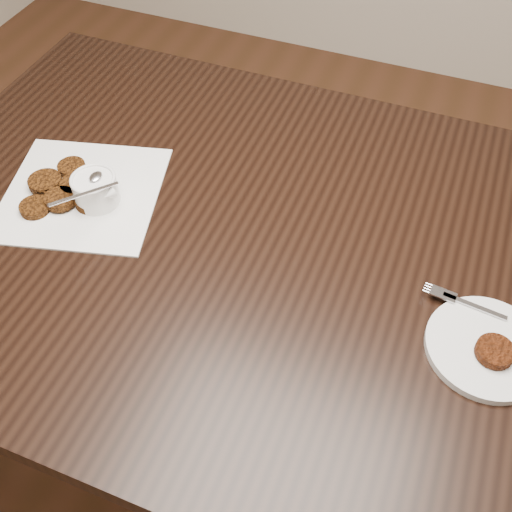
% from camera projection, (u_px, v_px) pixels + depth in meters
% --- Properties ---
extents(floor, '(4.00, 4.00, 0.00)m').
position_uv_depth(floor, '(254.00, 476.00, 1.53)').
color(floor, '#56301D').
rests_on(floor, ground).
extents(table, '(1.49, 0.96, 0.75)m').
position_uv_depth(table, '(279.00, 358.00, 1.33)').
color(table, black).
rests_on(table, floor).
extents(napkin, '(0.35, 0.35, 0.00)m').
position_uv_depth(napkin, '(82.00, 193.00, 1.13)').
color(napkin, white).
rests_on(napkin, table).
extents(sauce_ramekin, '(0.11, 0.11, 0.12)m').
position_uv_depth(sauce_ramekin, '(92.00, 177.00, 1.07)').
color(sauce_ramekin, white).
rests_on(sauce_ramekin, napkin).
extents(patty_cluster, '(0.23, 0.23, 0.02)m').
position_uv_depth(patty_cluster, '(62.00, 191.00, 1.11)').
color(patty_cluster, '#61310C').
rests_on(patty_cluster, napkin).
extents(plate_with_patty, '(0.20, 0.20, 0.03)m').
position_uv_depth(plate_with_patty, '(488.00, 345.00, 0.90)').
color(plate_with_patty, silver).
rests_on(plate_with_patty, table).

